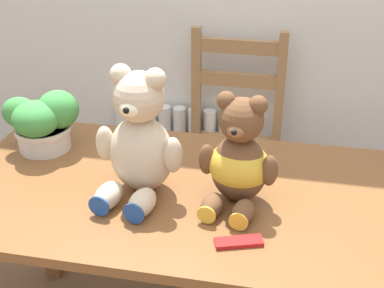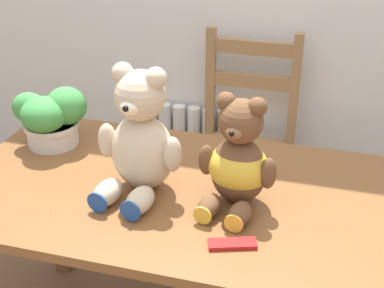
{
  "view_description": "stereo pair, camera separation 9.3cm",
  "coord_description": "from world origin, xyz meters",
  "px_view_note": "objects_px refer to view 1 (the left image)",
  "views": [
    {
      "loc": [
        0.22,
        -0.95,
        1.59
      ],
      "look_at": [
        -0.05,
        0.36,
        0.89
      ],
      "focal_mm": 50.0,
      "sensor_mm": 36.0,
      "label": 1
    },
    {
      "loc": [
        0.31,
        -0.92,
        1.59
      ],
      "look_at": [
        -0.05,
        0.36,
        0.89
      ],
      "focal_mm": 50.0,
      "sensor_mm": 36.0,
      "label": 2
    }
  ],
  "objects_px": {
    "wooden_chair_behind": "(232,147)",
    "teddy_bear_right": "(239,160)",
    "teddy_bear_left": "(139,141)",
    "potted_plant": "(43,120)",
    "chocolate_bar": "(239,242)"
  },
  "relations": [
    {
      "from": "potted_plant",
      "to": "teddy_bear_left",
      "type": "bearing_deg",
      "value": -25.38
    },
    {
      "from": "potted_plant",
      "to": "wooden_chair_behind",
      "type": "bearing_deg",
      "value": 46.78
    },
    {
      "from": "wooden_chair_behind",
      "to": "teddy_bear_left",
      "type": "height_order",
      "value": "teddy_bear_left"
    },
    {
      "from": "chocolate_bar",
      "to": "teddy_bear_right",
      "type": "bearing_deg",
      "value": 98.58
    },
    {
      "from": "teddy_bear_left",
      "to": "potted_plant",
      "type": "bearing_deg",
      "value": -17.43
    },
    {
      "from": "teddy_bear_left",
      "to": "teddy_bear_right",
      "type": "xyz_separation_m",
      "value": [
        0.29,
        0.01,
        -0.03
      ]
    },
    {
      "from": "teddy_bear_left",
      "to": "chocolate_bar",
      "type": "distance_m",
      "value": 0.41
    },
    {
      "from": "teddy_bear_left",
      "to": "chocolate_bar",
      "type": "relative_size",
      "value": 3.11
    },
    {
      "from": "teddy_bear_left",
      "to": "chocolate_bar",
      "type": "height_order",
      "value": "teddy_bear_left"
    },
    {
      "from": "wooden_chair_behind",
      "to": "teddy_bear_right",
      "type": "height_order",
      "value": "teddy_bear_right"
    },
    {
      "from": "potted_plant",
      "to": "chocolate_bar",
      "type": "xyz_separation_m",
      "value": [
        0.71,
        -0.38,
        -0.1
      ]
    },
    {
      "from": "wooden_chair_behind",
      "to": "teddy_bear_right",
      "type": "xyz_separation_m",
      "value": [
        0.11,
        -0.79,
        0.38
      ]
    },
    {
      "from": "wooden_chair_behind",
      "to": "chocolate_bar",
      "type": "distance_m",
      "value": 1.03
    },
    {
      "from": "teddy_bear_left",
      "to": "potted_plant",
      "type": "height_order",
      "value": "teddy_bear_left"
    },
    {
      "from": "chocolate_bar",
      "to": "teddy_bear_left",
      "type": "bearing_deg",
      "value": 148.14
    }
  ]
}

